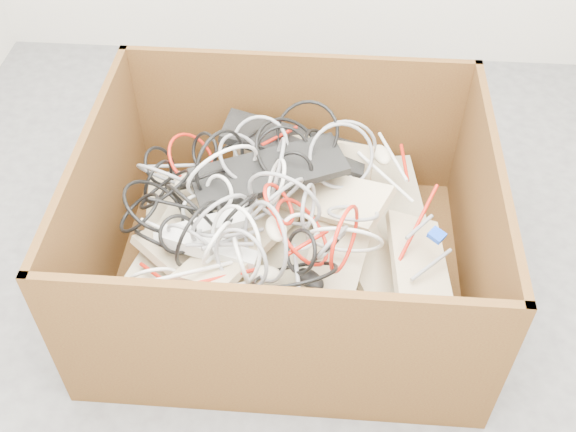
# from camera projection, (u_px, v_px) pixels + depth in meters

# --- Properties ---
(ground) EXTENTS (3.00, 3.00, 0.00)m
(ground) POSITION_uv_depth(u_px,v_px,m) (289.00, 295.00, 2.34)
(ground) COLOR #48484A
(ground) RESTS_ON ground
(cardboard_box) EXTENTS (1.24, 1.03, 0.61)m
(cardboard_box) POSITION_uv_depth(u_px,v_px,m) (282.00, 252.00, 2.28)
(cardboard_box) COLOR #422310
(cardboard_box) RESTS_ON ground
(keyboard_pile) EXTENTS (0.98, 0.89, 0.36)m
(keyboard_pile) POSITION_uv_depth(u_px,v_px,m) (298.00, 217.00, 2.21)
(keyboard_pile) COLOR tan
(keyboard_pile) RESTS_ON cardboard_box
(mice_scatter) EXTENTS (0.75, 0.63, 0.20)m
(mice_scatter) POSITION_uv_depth(u_px,v_px,m) (277.00, 207.00, 2.15)
(mice_scatter) COLOR beige
(mice_scatter) RESTS_ON keyboard_pile
(power_strip_left) EXTENTS (0.32, 0.12, 0.13)m
(power_strip_left) POSITION_uv_depth(u_px,v_px,m) (204.00, 228.00, 2.08)
(power_strip_left) COLOR white
(power_strip_left) RESTS_ON keyboard_pile
(power_strip_right) EXTENTS (0.30, 0.10, 0.10)m
(power_strip_right) POSITION_uv_depth(u_px,v_px,m) (208.00, 249.00, 2.03)
(power_strip_right) COLOR white
(power_strip_right) RESTS_ON keyboard_pile
(vga_plug) EXTENTS (0.06, 0.06, 0.03)m
(vga_plug) POSITION_uv_depth(u_px,v_px,m) (437.00, 235.00, 2.03)
(vga_plug) COLOR blue
(vga_plug) RESTS_ON keyboard_pile
(cable_tangle) EXTENTS (1.06, 0.84, 0.41)m
(cable_tangle) POSITION_uv_depth(u_px,v_px,m) (251.00, 198.00, 2.10)
(cable_tangle) COLOR black
(cable_tangle) RESTS_ON keyboard_pile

